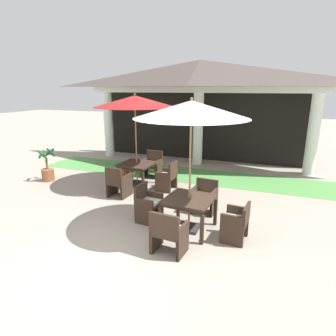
% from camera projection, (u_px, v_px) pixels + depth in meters
% --- Properties ---
extents(ground_plane, '(60.00, 60.00, 0.00)m').
position_uv_depth(ground_plane, '(81.00, 271.00, 4.92)').
color(ground_plane, '#9E9384').
extents(background_pavilion, '(9.69, 2.41, 4.14)m').
position_uv_depth(background_pavilion, '(200.00, 85.00, 11.16)').
color(background_pavilion, white).
rests_on(background_pavilion, ground).
extents(lawn_strip, '(11.49, 1.85, 0.01)m').
position_uv_depth(lawn_strip, '(185.00, 174.00, 10.43)').
color(lawn_strip, '#519347').
rests_on(lawn_strip, ground).
extents(patio_table_near_foreground, '(1.09, 1.09, 0.75)m').
position_uv_depth(patio_table_near_foreground, '(137.00, 166.00, 9.12)').
color(patio_table_near_foreground, '#38281E').
rests_on(patio_table_near_foreground, ground).
extents(patio_umbrella_near_foreground, '(2.53, 2.53, 2.94)m').
position_uv_depth(patio_umbrella_near_foreground, '(135.00, 102.00, 8.57)').
color(patio_umbrella_near_foreground, '#2D2D2D').
rests_on(patio_umbrella_near_foreground, ground).
extents(patio_chair_near_foreground_north, '(0.67, 0.59, 0.91)m').
position_uv_depth(patio_chair_near_foreground_north, '(152.00, 165.00, 10.14)').
color(patio_chair_near_foreground_north, '#38281E').
rests_on(patio_chair_near_foreground_north, ground).
extents(patio_chair_near_foreground_south, '(0.58, 0.62, 0.93)m').
position_uv_depth(patio_chair_near_foreground_south, '(119.00, 183.00, 8.23)').
color(patio_chair_near_foreground_south, '#38281E').
rests_on(patio_chair_near_foreground_south, ground).
extents(patio_chair_near_foreground_east, '(0.55, 0.62, 0.92)m').
position_uv_depth(patio_chair_near_foreground_east, '(168.00, 177.00, 8.76)').
color(patio_chair_near_foreground_east, '#38281E').
rests_on(patio_chair_near_foreground_east, ground).
extents(patio_table_mid_left, '(1.10, 1.10, 0.76)m').
position_uv_depth(patio_table_mid_left, '(189.00, 202.00, 6.21)').
color(patio_table_mid_left, '#38281E').
rests_on(patio_table_mid_left, ground).
extents(patio_umbrella_mid_left, '(2.38, 2.38, 2.91)m').
position_uv_depth(patio_umbrella_mid_left, '(191.00, 110.00, 5.67)').
color(patio_umbrella_mid_left, '#2D2D2D').
rests_on(patio_umbrella_mid_left, ground).
extents(patio_chair_mid_left_north, '(0.64, 0.55, 0.83)m').
position_uv_depth(patio_chair_mid_left_north, '(204.00, 197.00, 7.20)').
color(patio_chair_mid_left_north, '#38281E').
rests_on(patio_chair_mid_left_north, ground).
extents(patio_chair_mid_left_east, '(0.54, 0.61, 0.81)m').
position_uv_depth(patio_chair_mid_left_east, '(236.00, 223.00, 5.84)').
color(patio_chair_mid_left_east, '#38281E').
rests_on(patio_chair_mid_left_east, ground).
extents(patio_chair_mid_left_west, '(0.55, 0.61, 0.89)m').
position_uv_depth(patio_chair_mid_left_west, '(148.00, 204.00, 6.73)').
color(patio_chair_mid_left_west, '#38281E').
rests_on(patio_chair_mid_left_west, ground).
extents(patio_chair_mid_left_south, '(0.67, 0.55, 0.90)m').
position_uv_depth(patio_chair_mid_left_south, '(168.00, 233.00, 5.36)').
color(patio_chair_mid_left_south, '#38281E').
rests_on(patio_chair_mid_left_south, ground).
extents(potted_palm_left_edge, '(0.54, 0.52, 1.23)m').
position_uv_depth(potted_palm_left_edge, '(48.00, 170.00, 9.66)').
color(potted_palm_left_edge, '#995638').
rests_on(potted_palm_left_edge, ground).
extents(terracotta_urn, '(0.35, 0.35, 0.44)m').
position_uv_depth(terracotta_urn, '(125.00, 173.00, 9.95)').
color(terracotta_urn, brown).
rests_on(terracotta_urn, ground).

